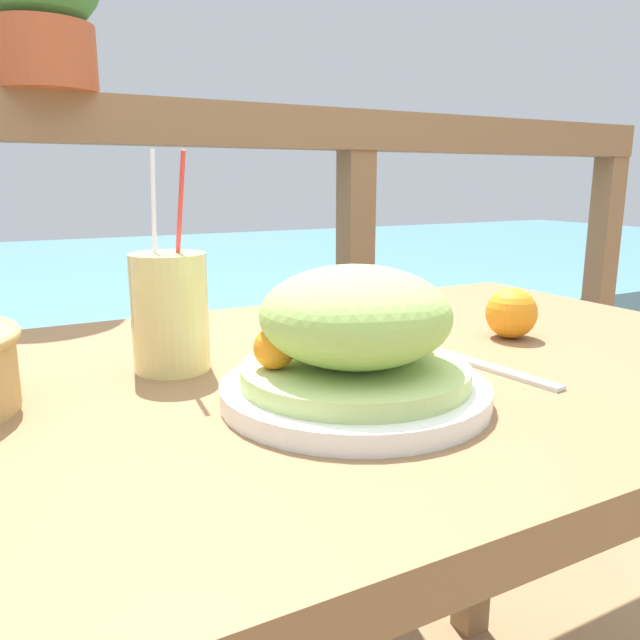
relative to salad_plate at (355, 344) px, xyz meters
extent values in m
cube|color=olive|center=(0.04, 0.12, -0.08)|extent=(1.19, 0.73, 0.04)
cube|color=olive|center=(0.57, 0.42, -0.47)|extent=(0.06, 0.06, 0.74)
cube|color=brown|center=(0.04, 0.81, 0.27)|extent=(2.80, 0.08, 0.09)
cube|color=brown|center=(0.49, 0.81, -0.31)|extent=(0.07, 0.07, 1.06)
cube|color=brown|center=(1.40, 0.81, -0.31)|extent=(0.07, 0.07, 1.06)
cube|color=teal|center=(0.04, 3.31, -0.59)|extent=(12.00, 4.00, 0.49)
cylinder|color=white|center=(0.00, 0.00, -0.05)|extent=(0.26, 0.26, 0.02)
cylinder|color=#B7D17A|center=(0.00, 0.00, -0.03)|extent=(0.22, 0.22, 0.02)
ellipsoid|color=#9EC660|center=(0.00, 0.00, 0.03)|extent=(0.18, 0.18, 0.10)
sphere|color=orange|center=(0.08, 0.01, 0.00)|extent=(0.04, 0.04, 0.04)
sphere|color=orange|center=(-0.07, 0.02, 0.00)|extent=(0.04, 0.04, 0.04)
cylinder|color=#DBCC7F|center=(-0.13, 0.19, 0.01)|extent=(0.09, 0.09, 0.13)
cylinder|color=red|center=(-0.12, 0.19, 0.08)|extent=(0.01, 0.07, 0.21)
cylinder|color=white|center=(-0.14, 0.19, 0.08)|extent=(0.03, 0.06, 0.21)
cylinder|color=#A34C2D|center=(-0.17, 0.81, 0.37)|extent=(0.18, 0.18, 0.12)
cube|color=silver|center=(0.19, 0.01, -0.06)|extent=(0.04, 0.18, 0.00)
sphere|color=orange|center=(0.29, 0.42, -0.02)|extent=(0.07, 0.07, 0.07)
sphere|color=orange|center=(0.32, 0.11, -0.02)|extent=(0.07, 0.07, 0.07)
camera|label=1|loc=(-0.30, -0.49, 0.15)|focal=35.00mm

